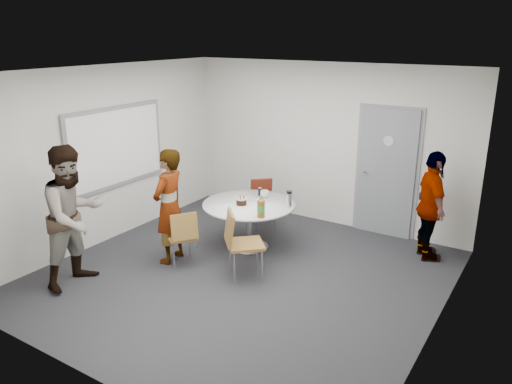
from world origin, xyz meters
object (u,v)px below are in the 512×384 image
Objects in this scene: chair_near_left at (183,233)px; chair_far at (263,198)px; door at (387,173)px; table at (250,210)px; whiteboard at (117,147)px; person_main at (169,206)px; chair_near_right at (239,238)px; person_left at (74,216)px; person_right at (431,206)px.

chair_far is (0.13, 1.89, -0.00)m from chair_near_left.
door is 1.54× the size of table.
chair_near_left reaches higher than chair_far.
whiteboard is 1.90m from chair_near_left.
person_main is (-0.28, 0.06, 0.33)m from chair_near_left.
whiteboard is at bearing -139.64° from chair_near_right.
chair_far is at bearing 41.02° from whiteboard.
door reaches higher than table.
door is 2.24× the size of chair_near_right.
chair_near_left is (-1.96, -2.67, -0.53)m from door.
chair_near_right is (-1.10, -2.55, -0.45)m from door.
person_left is (-0.85, -1.09, 0.43)m from chair_near_left.
person_right is (2.81, 2.10, 0.30)m from chair_near_left.
person_left reaches higher than person_right.
chair_near_left is 0.43m from person_main.
person_main is at bearing -13.83° from whiteboard.
chair_near_right is at bearing -55.90° from person_left.
door is 2.81m from chair_near_right.
person_right is at bearing -50.10° from person_left.
whiteboard is 1.73m from person_left.
person_main is at bearing 34.19° from chair_far.
table is at bearing -33.38° from person_left.
door is at bearing 113.13° from chair_near_right.
person_right reaches higher than chair_far.
person_right is at bearing -19.01° from chair_near_left.
person_left is at bearing 100.33° from person_right.
person_main reaches higher than person_right.
person_right is (1.95, 1.98, 0.22)m from chair_near_right.
whiteboard is at bearing -163.40° from table.
table is (-1.49, -1.67, -0.40)m from door.
person_left reaches higher than chair_near_left.
person_left is (-1.70, -1.21, 0.34)m from chair_near_right.
person_right reaches higher than chair_near_right.
chair_near_left is at bearing 42.78° from chair_far.
person_main is (1.32, -0.33, -0.63)m from whiteboard.
person_right is (3.66, 3.19, -0.13)m from person_left.
door is at bearing 48.14° from table.
whiteboard is (-3.56, -2.28, 0.42)m from door.
table is 0.96m from chair_far.
table reaches higher than chair_near_right.
chair_far is (-0.34, 0.89, -0.13)m from table.
chair_near_left is (-0.47, -1.00, -0.13)m from table.
whiteboard is at bearing 80.52° from person_right.
chair_near_right is 2.79m from person_right.
person_left reaches higher than chair_near_right.
chair_far is 2.70m from person_right.
chair_near_left is 1.90m from chair_far.
whiteboard is 2.31m from table.
chair_near_left is at bearing 70.48° from person_main.
door is 1.15× the size of person_left.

